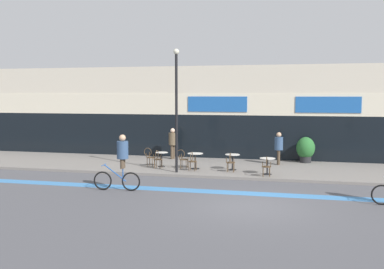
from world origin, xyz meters
name	(u,v)px	position (x,y,z in m)	size (l,w,h in m)	color
ground_plane	(250,207)	(0.00, 0.00, 0.00)	(120.00, 120.00, 0.00)	#4C4C51
sidewalk_slab	(266,169)	(0.00, 7.25, 0.06)	(40.00, 5.50, 0.12)	slate
storefront_facade	(273,113)	(0.00, 11.96, 2.61)	(40.00, 4.06, 5.23)	beige
bike_lane_stripe	(256,194)	(0.00, 1.93, 0.00)	(36.00, 0.70, 0.01)	#3D7AB7
bistro_table_0	(162,156)	(-5.03, 6.44, 0.62)	(0.61, 0.61, 0.71)	black
bistro_table_1	(195,158)	(-3.27, 6.15, 0.66)	(0.73, 0.73, 0.75)	black
bistro_table_2	(232,159)	(-1.50, 6.26, 0.65)	(0.68, 0.68, 0.74)	black
bistro_table_3	(267,163)	(0.17, 5.44, 0.64)	(0.68, 0.68, 0.73)	black
cafe_chair_0_near	(158,158)	(-5.03, 5.81, 0.64)	(0.41, 0.58, 0.90)	#4C3823
cafe_chair_0_side	(150,156)	(-5.66, 6.45, 0.64)	(0.60, 0.45, 0.90)	#4C3823
cafe_chair_1_near	(192,160)	(-3.27, 5.53, 0.64)	(0.41, 0.58, 0.90)	#4C3823
cafe_chair_1_side	(183,158)	(-3.89, 6.15, 0.64)	(0.58, 0.40, 0.90)	#4C3823
cafe_chair_2_near	(230,161)	(-1.50, 5.64, 0.64)	(0.40, 0.58, 0.90)	#4C3823
cafe_chair_3_near	(267,165)	(0.18, 4.81, 0.64)	(0.44, 0.59, 0.90)	#4C3823
planter_pot	(306,149)	(1.84, 9.48, 0.82)	(0.95, 0.95, 1.33)	#232326
lamp_post	(176,102)	(-3.89, 5.06, 3.31)	(0.26, 0.26, 5.56)	black
cyclist_1	(121,159)	(-5.02, 1.30, 1.21)	(1.83, 0.54, 2.14)	black
pedestrian_near_end	(173,141)	(-5.24, 9.14, 1.12)	(0.54, 0.54, 1.69)	#4C3D2D
pedestrian_far_end	(279,145)	(0.51, 8.42, 1.09)	(0.47, 0.47, 1.64)	#4C3D2D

